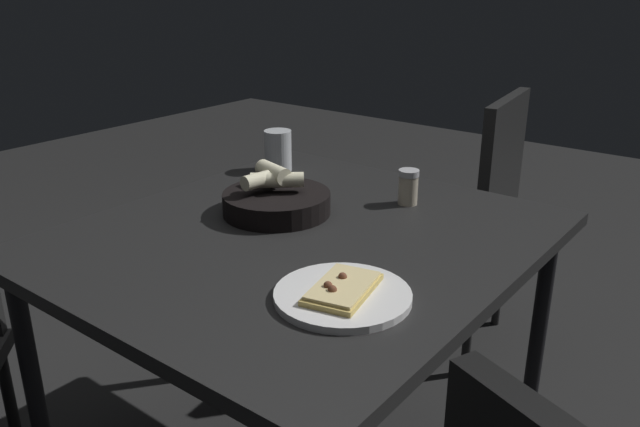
% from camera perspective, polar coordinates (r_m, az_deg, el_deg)
% --- Properties ---
extents(dining_table, '(1.03, 0.93, 0.75)m').
position_cam_1_polar(dining_table, '(1.44, -1.62, -4.14)').
color(dining_table, black).
rests_on(dining_table, ground).
extents(pizza_plate, '(0.24, 0.24, 0.04)m').
position_cam_1_polar(pizza_plate, '(1.13, 2.03, -7.17)').
color(pizza_plate, white).
rests_on(pizza_plate, dining_table).
extents(bread_basket, '(0.25, 0.25, 0.11)m').
position_cam_1_polar(bread_basket, '(1.51, -3.89, 1.24)').
color(bread_basket, black).
rests_on(bread_basket, dining_table).
extents(beer_glass, '(0.08, 0.08, 0.12)m').
position_cam_1_polar(beer_glass, '(1.84, -3.76, 5.41)').
color(beer_glass, silver).
rests_on(beer_glass, dining_table).
extents(pepper_shaker, '(0.05, 0.05, 0.09)m').
position_cam_1_polar(pepper_shaker, '(1.58, 7.86, 2.18)').
color(pepper_shaker, '#BFB299').
rests_on(pepper_shaker, dining_table).
extents(chair_far, '(0.50, 0.50, 0.92)m').
position_cam_1_polar(chair_far, '(2.25, 12.70, 0.63)').
color(chair_far, '#2C2C2C').
rests_on(chair_far, ground).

